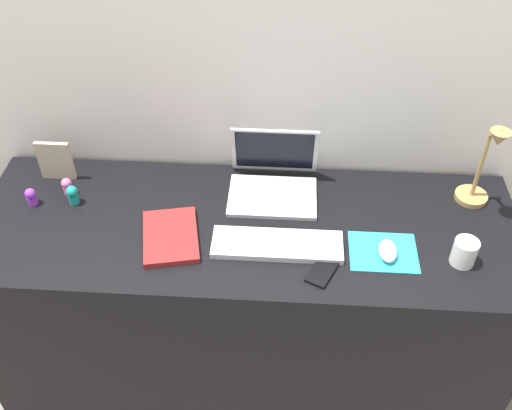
% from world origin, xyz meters
% --- Properties ---
extents(ground_plane, '(6.00, 6.00, 0.00)m').
position_xyz_m(ground_plane, '(0.00, 0.00, 0.00)').
color(ground_plane, slate).
extents(back_wall, '(3.00, 0.05, 1.42)m').
position_xyz_m(back_wall, '(0.00, 0.35, 0.71)').
color(back_wall, silver).
rests_on(back_wall, ground_plane).
extents(desk, '(1.80, 0.62, 0.74)m').
position_xyz_m(desk, '(0.00, 0.00, 0.37)').
color(desk, black).
rests_on(desk, ground_plane).
extents(laptop, '(0.30, 0.26, 0.21)m').
position_xyz_m(laptop, '(0.08, 0.19, 0.79)').
color(laptop, silver).
rests_on(laptop, desk).
extents(keyboard, '(0.41, 0.13, 0.02)m').
position_xyz_m(keyboard, '(0.10, -0.09, 0.75)').
color(keyboard, silver).
rests_on(keyboard, desk).
extents(mousepad, '(0.21, 0.17, 0.00)m').
position_xyz_m(mousepad, '(0.43, -0.10, 0.74)').
color(mousepad, '#28B7CC').
rests_on(mousepad, desk).
extents(mouse, '(0.06, 0.10, 0.03)m').
position_xyz_m(mouse, '(0.44, -0.11, 0.76)').
color(mouse, silver).
rests_on(mouse, mousepad).
extents(cell_phone, '(0.11, 0.14, 0.01)m').
position_xyz_m(cell_phone, '(0.25, -0.19, 0.74)').
color(cell_phone, black).
rests_on(cell_phone, desk).
extents(desk_lamp, '(0.11, 0.16, 0.33)m').
position_xyz_m(desk_lamp, '(0.76, 0.15, 0.90)').
color(desk_lamp, '#A5844C').
rests_on(desk_lamp, desk).
extents(notebook_pad, '(0.22, 0.27, 0.02)m').
position_xyz_m(notebook_pad, '(-0.24, -0.08, 0.75)').
color(notebook_pad, maroon).
rests_on(notebook_pad, desk).
extents(picture_frame, '(0.12, 0.02, 0.15)m').
position_xyz_m(picture_frame, '(-0.68, 0.20, 0.81)').
color(picture_frame, '#B2A58C').
rests_on(picture_frame, desk).
extents(coffee_mug, '(0.07, 0.07, 0.09)m').
position_xyz_m(coffee_mug, '(0.67, -0.12, 0.78)').
color(coffee_mug, white).
rests_on(coffee_mug, desk).
extents(toy_figurine_teal, '(0.04, 0.04, 0.07)m').
position_xyz_m(toy_figurine_teal, '(-0.59, 0.07, 0.78)').
color(toy_figurine_teal, teal).
rests_on(toy_figurine_teal, desk).
extents(toy_figurine_pink, '(0.04, 0.04, 0.06)m').
position_xyz_m(toy_figurine_pink, '(-0.63, 0.12, 0.77)').
color(toy_figurine_pink, pink).
rests_on(toy_figurine_pink, desk).
extents(toy_figurine_purple, '(0.04, 0.04, 0.06)m').
position_xyz_m(toy_figurine_purple, '(-0.73, 0.06, 0.77)').
color(toy_figurine_purple, purple).
rests_on(toy_figurine_purple, desk).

